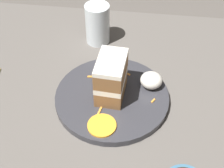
{
  "coord_description": "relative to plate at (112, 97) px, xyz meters",
  "views": [
    {
      "loc": [
        0.05,
        -0.48,
        0.6
      ],
      "look_at": [
        -0.01,
        0.04,
        0.08
      ],
      "focal_mm": 50.0,
      "sensor_mm": 36.0,
      "label": 1
    }
  ],
  "objects": [
    {
      "name": "plate",
      "position": [
        0.0,
        0.0,
        0.0
      ],
      "size": [
        0.28,
        0.28,
        0.02
      ],
      "primitive_type": "cylinder",
      "color": "#333338",
      "rests_on": "dining_table"
    },
    {
      "name": "dining_table",
      "position": [
        0.01,
        -0.04,
        -0.02
      ],
      "size": [
        1.35,
        0.9,
        0.02
      ],
      "primitive_type": "cube",
      "color": "#56514C",
      "rests_on": "ground"
    },
    {
      "name": "ground_plane",
      "position": [
        0.01,
        -0.04,
        -0.03
      ],
      "size": [
        6.0,
        6.0,
        0.0
      ],
      "primitive_type": "plane",
      "color": "#4C4742",
      "rests_on": "ground"
    },
    {
      "name": "drinking_glass",
      "position": [
        -0.07,
        0.24,
        0.04
      ],
      "size": [
        0.07,
        0.07,
        0.12
      ],
      "color": "silver",
      "rests_on": "dining_table"
    },
    {
      "name": "cream_dollop",
      "position": [
        0.09,
        0.04,
        0.03
      ],
      "size": [
        0.05,
        0.05,
        0.04
      ],
      "primitive_type": "ellipsoid",
      "color": "white",
      "rests_on": "plate"
    },
    {
      "name": "orange_garnish",
      "position": [
        -0.01,
        -0.1,
        0.01
      ],
      "size": [
        0.07,
        0.07,
        0.0
      ],
      "primitive_type": "cylinder",
      "color": "orange",
      "rests_on": "plate"
    },
    {
      "name": "cake_slice",
      "position": [
        -0.0,
        0.0,
        0.06
      ],
      "size": [
        0.07,
        0.1,
        0.11
      ],
      "rotation": [
        0.0,
        0.0,
        6.22
      ],
      "color": "brown",
      "rests_on": "plate"
    },
    {
      "name": "carrot_shreds_scatter",
      "position": [
        -0.0,
        0.01,
        0.01
      ],
      "size": [
        0.18,
        0.16,
        0.0
      ],
      "color": "orange",
      "rests_on": "plate"
    }
  ]
}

